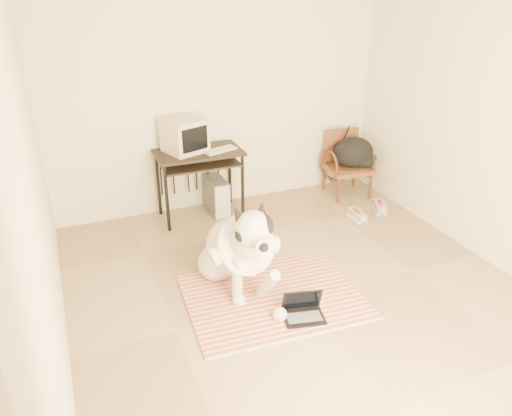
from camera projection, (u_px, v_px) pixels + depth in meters
floor at (305, 299)px, 4.46m from camera, size 4.50×4.50×0.00m
wall_back at (219, 95)px, 5.75m from camera, size 4.50×0.00×4.50m
wall_left at (35, 197)px, 3.19m from camera, size 0.00×4.50×4.50m
wall_right at (505, 128)px, 4.56m from camera, size 0.00×4.50×4.50m
rug at (273, 297)px, 4.48m from camera, size 1.61×1.27×0.02m
dog at (240, 249)px, 4.47m from camera, size 0.67×1.39×1.00m
laptop at (303, 310)px, 4.19m from camera, size 0.38×0.31×0.24m
computer_desk at (199, 161)px, 5.65m from camera, size 0.98×0.55×0.81m
crt_monitor at (185, 135)px, 5.53m from camera, size 0.52×0.51×0.37m
desk_keyboard at (220, 150)px, 5.61m from camera, size 0.40×0.24×0.03m
pc_tower at (217, 196)px, 5.96m from camera, size 0.20×0.46×0.43m
rattan_chair at (347, 163)px, 6.39m from camera, size 0.58×0.56×0.81m
backpack at (355, 154)px, 6.30m from camera, size 0.53×0.45×0.39m
sneaker_left at (357, 215)px, 5.86m from camera, size 0.12×0.28×0.10m
sneaker_right at (380, 207)px, 6.07m from camera, size 0.22×0.31×0.10m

